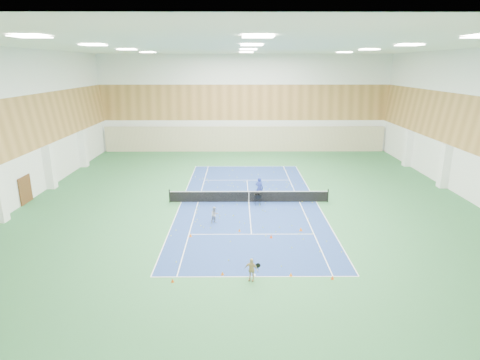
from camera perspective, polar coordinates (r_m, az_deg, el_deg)
name	(u,v)px	position (r m, az deg, el deg)	size (l,w,h in m)	color
ground	(249,202)	(32.53, 1.26, -3.17)	(40.00, 40.00, 0.00)	#2D6A3B
room_shell	(249,129)	(31.07, 1.33, 7.33)	(36.00, 40.00, 12.00)	white
wood_cladding	(249,102)	(30.83, 1.35, 11.00)	(36.00, 40.00, 8.00)	#AA793F
ceiling_light_grid	(250,48)	(30.73, 1.40, 18.30)	(21.40, 25.40, 0.06)	white
court_surface	(249,202)	(32.53, 1.26, -3.16)	(10.97, 23.77, 0.01)	navy
tennis_balls_scatter	(249,202)	(32.52, 1.26, -3.10)	(10.57, 22.77, 0.07)	#B0CF23
tennis_net	(249,196)	(32.36, 1.27, -2.25)	(12.80, 0.10, 1.10)	black
back_curtain	(245,139)	(51.28, 0.66, 5.84)	(35.40, 0.16, 3.20)	#C6B793
door_left_b	(25,190)	(36.40, -28.22, -1.22)	(0.08, 1.80, 2.20)	#593319
coach	(259,188)	(33.14, 2.77, -1.16)	(0.67, 0.44, 1.83)	#21349B
child_court	(215,215)	(28.22, -3.62, -4.98)	(0.58, 0.45, 1.20)	#9C9CA5
child_apron	(251,270)	(21.07, 1.61, -12.61)	(0.73, 0.30, 1.24)	tan
ball_cart	(257,200)	(31.85, 2.49, -2.80)	(0.49, 0.49, 0.85)	black
cone_svc_a	(190,235)	(26.39, -7.06, -7.79)	(0.20, 0.20, 0.22)	#E45D0C
cone_svc_b	(239,230)	(26.98, -0.08, -7.13)	(0.17, 0.17, 0.19)	orange
cone_svc_c	(271,236)	(26.08, 4.45, -8.00)	(0.21, 0.21, 0.23)	#E4420C
cone_svc_d	(301,229)	(27.36, 8.66, -6.93)	(0.23, 0.23, 0.25)	#FF640D
cone_base_a	(173,280)	(21.45, -9.57, -13.91)	(0.17, 0.17, 0.19)	#E0510B
cone_base_b	(222,273)	(21.81, -2.51, -13.11)	(0.18, 0.18, 0.20)	orange
cone_base_c	(291,274)	(21.85, 7.25, -13.17)	(0.19, 0.19, 0.21)	orange
cone_base_d	(333,277)	(21.96, 13.02, -13.33)	(0.18, 0.18, 0.20)	#FF4C0D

